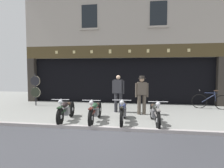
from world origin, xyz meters
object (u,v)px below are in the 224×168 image
(motorcycle_center_left, at_px, (95,111))
(shopkeeper_center, at_px, (142,93))
(salesman_left, at_px, (118,92))
(motorcycle_center_right, at_px, (155,112))
(leaning_bicycle, at_px, (211,101))
(tyre_sign_pole, at_px, (35,87))
(advert_board_near, at_px, (154,74))
(motorcycle_left, at_px, (66,110))
(motorcycle_center, at_px, (123,111))

(motorcycle_center_left, relative_size, shopkeeper_center, 1.23)
(motorcycle_center_left, relative_size, salesman_left, 1.22)
(motorcycle_center_right, relative_size, leaning_bicycle, 1.20)
(tyre_sign_pole, distance_m, leaning_bicycle, 9.03)
(advert_board_near, bearing_deg, motorcycle_center_right, -92.63)
(motorcycle_left, xyz_separation_m, motorcycle_center_right, (3.23, 0.07, 0.00))
(tyre_sign_pole, bearing_deg, motorcycle_left, -44.73)
(shopkeeper_center, height_order, advert_board_near, advert_board_near)
(leaning_bicycle, bearing_deg, shopkeeper_center, 128.95)
(motorcycle_center_left, relative_size, advert_board_near, 1.98)
(tyre_sign_pole, bearing_deg, salesman_left, -12.68)
(motorcycle_left, height_order, motorcycle_center_right, motorcycle_left)
(motorcycle_center, relative_size, shopkeeper_center, 1.25)
(motorcycle_center_left, distance_m, advert_board_near, 5.19)
(motorcycle_left, xyz_separation_m, tyre_sign_pole, (-2.87, 2.84, 0.58))
(shopkeeper_center, bearing_deg, leaning_bicycle, -161.42)
(motorcycle_center, relative_size, tyre_sign_pole, 1.21)
(motorcycle_center, bearing_deg, advert_board_near, -107.65)
(motorcycle_center, height_order, motorcycle_center_right, motorcycle_center)
(motorcycle_center, bearing_deg, motorcycle_center_left, 1.43)
(motorcycle_center_right, xyz_separation_m, shopkeeper_center, (-0.46, 1.46, 0.50))
(tyre_sign_pole, xyz_separation_m, advert_board_near, (6.30, 1.62, 0.70))
(advert_board_near, bearing_deg, shopkeeper_center, -102.63)
(advert_board_near, bearing_deg, leaning_bicycle, -23.94)
(leaning_bicycle, bearing_deg, motorcycle_left, 129.59)
(motorcycle_left, distance_m, motorcycle_center_left, 1.11)
(tyre_sign_pole, bearing_deg, shopkeeper_center, -13.11)
(motorcycle_center, relative_size, motorcycle_center_right, 1.01)
(motorcycle_center_left, bearing_deg, tyre_sign_pole, -37.12)
(shopkeeper_center, relative_size, leaning_bicycle, 0.96)
(motorcycle_center_left, relative_size, motorcycle_center, 0.98)
(motorcycle_left, distance_m, salesman_left, 2.56)
(salesman_left, height_order, advert_board_near, advert_board_near)
(motorcycle_center_right, distance_m, leaning_bicycle, 4.31)
(salesman_left, bearing_deg, advert_board_near, -110.65)
(leaning_bicycle, bearing_deg, salesman_left, 119.91)
(motorcycle_center_left, bearing_deg, shopkeeper_center, -139.29)
(motorcycle_center_right, xyz_separation_m, tyre_sign_pole, (-6.10, 2.77, 0.58))
(motorcycle_left, distance_m, motorcycle_center_right, 3.23)
(motorcycle_left, distance_m, advert_board_near, 5.78)
(advert_board_near, bearing_deg, salesman_left, -122.59)
(motorcycle_center, xyz_separation_m, shopkeeper_center, (0.65, 1.47, 0.48))
(motorcycle_left, height_order, salesman_left, salesman_left)
(tyre_sign_pole, bearing_deg, leaning_bicycle, 2.71)
(tyre_sign_pole, bearing_deg, motorcycle_center_left, -35.45)
(salesman_left, xyz_separation_m, shopkeeper_center, (1.04, -0.28, -0.01))
(motorcycle_center, distance_m, motorcycle_center_right, 1.11)
(leaning_bicycle, bearing_deg, motorcycle_center_right, 149.34)
(motorcycle_center_left, bearing_deg, advert_board_near, -119.20)
(leaning_bicycle, bearing_deg, motorcycle_center_left, 134.53)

